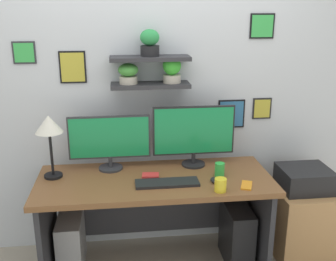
# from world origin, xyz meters

# --- Properties ---
(back_wall_assembly) EXTENTS (4.40, 0.24, 2.70)m
(back_wall_assembly) POSITION_xyz_m (0.00, 0.44, 1.36)
(back_wall_assembly) COLOR silver
(back_wall_assembly) RESTS_ON ground
(desk) EXTENTS (1.68, 0.68, 0.75)m
(desk) POSITION_xyz_m (0.00, 0.06, 0.54)
(desk) COLOR brown
(desk) RESTS_ON ground
(monitor_left) EXTENTS (0.60, 0.18, 0.41)m
(monitor_left) POSITION_xyz_m (-0.32, 0.22, 0.98)
(monitor_left) COLOR #2D2D33
(monitor_left) RESTS_ON desk
(monitor_right) EXTENTS (0.62, 0.18, 0.47)m
(monitor_right) POSITION_xyz_m (0.32, 0.22, 1.01)
(monitor_right) COLOR black
(monitor_right) RESTS_ON desk
(keyboard) EXTENTS (0.44, 0.14, 0.02)m
(keyboard) POSITION_xyz_m (0.07, -0.11, 0.76)
(keyboard) COLOR black
(keyboard) RESTS_ON desk
(computer_mouse) EXTENTS (0.06, 0.09, 0.03)m
(computer_mouse) POSITION_xyz_m (0.41, -0.12, 0.77)
(computer_mouse) COLOR black
(computer_mouse) RESTS_ON desk
(desk_lamp) EXTENTS (0.19, 0.19, 0.46)m
(desk_lamp) POSITION_xyz_m (-0.72, 0.11, 1.12)
(desk_lamp) COLOR black
(desk_lamp) RESTS_ON desk
(cell_phone) EXTENTS (0.12, 0.16, 0.01)m
(cell_phone) POSITION_xyz_m (0.61, -0.20, 0.76)
(cell_phone) COLOR orange
(cell_phone) RESTS_ON desk
(coffee_mug) EXTENTS (0.08, 0.08, 0.09)m
(coffee_mug) POSITION_xyz_m (0.41, -0.26, 0.80)
(coffee_mug) COLOR yellow
(coffee_mug) RESTS_ON desk
(pen_cup) EXTENTS (0.07, 0.07, 0.10)m
(pen_cup) POSITION_xyz_m (0.47, -0.02, 0.80)
(pen_cup) COLOR green
(pen_cup) RESTS_ON desk
(scissors_tray) EXTENTS (0.13, 0.09, 0.02)m
(scissors_tray) POSITION_xyz_m (-0.03, 0.02, 0.76)
(scissors_tray) COLOR red
(scissors_tray) RESTS_ON desk
(drawer_cabinet) EXTENTS (0.44, 0.50, 0.56)m
(drawer_cabinet) POSITION_xyz_m (1.17, 0.09, 0.28)
(drawer_cabinet) COLOR tan
(drawer_cabinet) RESTS_ON ground
(printer) EXTENTS (0.38, 0.34, 0.17)m
(printer) POSITION_xyz_m (1.17, 0.09, 0.64)
(printer) COLOR black
(printer) RESTS_ON drawer_cabinet
(computer_tower_left) EXTENTS (0.18, 0.40, 0.42)m
(computer_tower_left) POSITION_xyz_m (-0.64, 0.10, 0.21)
(computer_tower_left) COLOR #99999E
(computer_tower_left) RESTS_ON ground
(computer_tower_right) EXTENTS (0.18, 0.40, 0.47)m
(computer_tower_right) POSITION_xyz_m (0.63, 0.02, 0.23)
(computer_tower_right) COLOR black
(computer_tower_right) RESTS_ON ground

